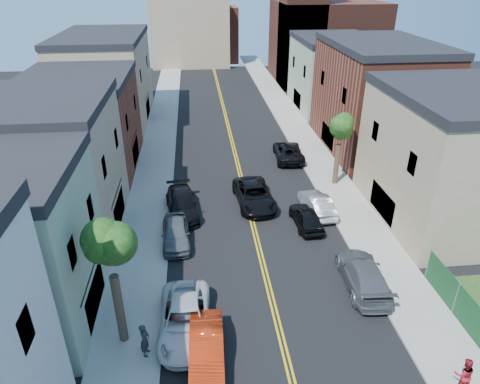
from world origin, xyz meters
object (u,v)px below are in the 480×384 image
object	(u,v)px
grey_car_left	(176,233)
black_car_right	(306,217)
black_suv_lane	(254,195)
pedestrian_left	(145,340)
silver_car_right	(317,204)
pedestrian_right	(464,374)
black_car_left	(182,204)
red_sedan	(207,348)
white_pickup	(185,319)
grey_car_right	(363,275)
dark_car_right_far	(288,152)

from	to	relation	value
grey_car_left	black_car_right	distance (m)	9.38
grey_car_left	black_suv_lane	distance (m)	7.66
black_suv_lane	pedestrian_left	xyz separation A→B (m)	(-7.20, -14.35, 0.25)
silver_car_right	pedestrian_left	size ratio (longest dim) A/B	2.50
pedestrian_right	silver_car_right	bearing A→B (deg)	-70.47
black_car_left	pedestrian_right	xyz separation A→B (m)	(12.43, -16.92, 0.22)
red_sedan	grey_car_left	xyz separation A→B (m)	(-1.70, 10.11, 0.02)
white_pickup	grey_car_right	xyz separation A→B (m)	(10.33, 2.47, 0.02)
white_pickup	black_suv_lane	world-z (taller)	black_suv_lane
black_car_left	dark_car_right_far	bearing A→B (deg)	36.69
red_sedan	white_pickup	bearing A→B (deg)	119.66
black_car_left	grey_car_right	size ratio (longest dim) A/B	0.99
pedestrian_left	red_sedan	bearing A→B (deg)	-93.54
grey_car_left	grey_car_right	size ratio (longest dim) A/B	0.82
white_pickup	black_car_left	bearing A→B (deg)	92.33
silver_car_right	pedestrian_left	bearing A→B (deg)	41.08
grey_car_left	black_car_left	distance (m)	3.93
black_car_right	black_suv_lane	world-z (taller)	black_suv_lane
white_pickup	black_car_right	size ratio (longest dim) A/B	1.33
red_sedan	black_car_right	distance (m)	13.61
black_car_left	grey_car_right	distance (m)	14.34
red_sedan	black_car_right	world-z (taller)	red_sedan
black_car_right	dark_car_right_far	size ratio (longest dim) A/B	0.76
red_sedan	black_car_right	size ratio (longest dim) A/B	1.08
black_suv_lane	grey_car_right	bearing A→B (deg)	-68.70
dark_car_right_far	black_suv_lane	world-z (taller)	black_suv_lane
grey_car_right	pedestrian_right	distance (m)	7.53
dark_car_right_far	red_sedan	bearing A→B (deg)	72.78
white_pickup	black_car_right	distance (m)	12.72
grey_car_left	pedestrian_right	bearing A→B (deg)	-48.33
black_car_left	silver_car_right	world-z (taller)	black_car_left
silver_car_right	white_pickup	bearing A→B (deg)	42.54
dark_car_right_far	black_suv_lane	bearing A→B (deg)	65.66
pedestrian_left	black_car_left	bearing A→B (deg)	-0.05
black_car_left	pedestrian_left	bearing A→B (deg)	-102.82
black_car_right	pedestrian_right	bearing A→B (deg)	100.76
pedestrian_left	black_car_right	bearing A→B (deg)	-37.72
grey_car_left	dark_car_right_far	xyz separation A→B (m)	(10.53, 13.38, -0.01)
white_pickup	silver_car_right	world-z (taller)	white_pickup
grey_car_right	dark_car_right_far	bearing A→B (deg)	-84.93
grey_car_right	dark_car_right_far	size ratio (longest dim) A/B	1.00
pedestrian_right	grey_car_left	bearing A→B (deg)	-33.85
white_pickup	black_suv_lane	xyz separation A→B (m)	(5.33, 12.92, 0.03)
red_sedan	pedestrian_left	world-z (taller)	pedestrian_left
silver_car_right	black_car_right	bearing A→B (deg)	48.36
grey_car_left	grey_car_right	bearing A→B (deg)	-30.19
red_sedan	pedestrian_right	xyz separation A→B (m)	(11.09, -2.90, 0.26)
grey_car_left	black_suv_lane	size ratio (longest dim) A/B	0.78
red_sedan	pedestrian_right	bearing A→B (deg)	-12.77
silver_car_right	dark_car_right_far	size ratio (longest dim) A/B	0.82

